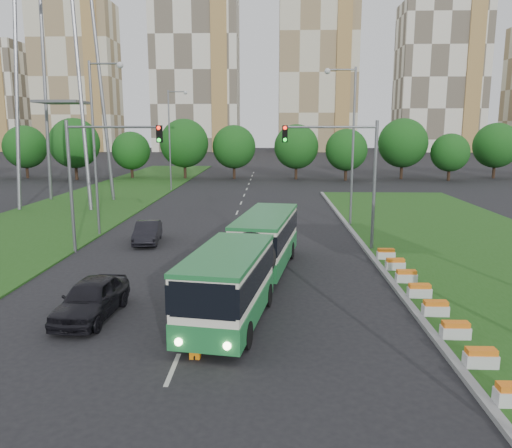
{
  "coord_description": "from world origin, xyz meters",
  "views": [
    {
      "loc": [
        0.09,
        -20.57,
        7.51
      ],
      "look_at": [
        -0.69,
        5.03,
        2.6
      ],
      "focal_mm": 35.0,
      "sensor_mm": 36.0,
      "label": 1
    }
  ],
  "objects_px": {
    "traffic_mast_left": "(96,165)",
    "car_left_far": "(148,232)",
    "car_left_near": "(91,298)",
    "pedestrian": "(176,325)",
    "shopping_trolley": "(195,350)",
    "articulated_bus": "(249,257)",
    "traffic_mast_median": "(348,165)"
  },
  "relations": [
    {
      "from": "traffic_mast_left",
      "to": "car_left_far",
      "type": "distance_m",
      "value": 5.82
    },
    {
      "from": "car_left_near",
      "to": "car_left_far",
      "type": "distance_m",
      "value": 13.42
    },
    {
      "from": "pedestrian",
      "to": "shopping_trolley",
      "type": "xyz_separation_m",
      "value": [
        0.76,
        -0.78,
        -0.52
      ]
    },
    {
      "from": "traffic_mast_left",
      "to": "articulated_bus",
      "type": "distance_m",
      "value": 12.28
    },
    {
      "from": "traffic_mast_median",
      "to": "traffic_mast_left",
      "type": "xyz_separation_m",
      "value": [
        -15.16,
        -1.0,
        0.0
      ]
    },
    {
      "from": "car_left_near",
      "to": "pedestrian",
      "type": "bearing_deg",
      "value": -31.0
    },
    {
      "from": "shopping_trolley",
      "to": "pedestrian",
      "type": "bearing_deg",
      "value": 135.73
    },
    {
      "from": "traffic_mast_median",
      "to": "traffic_mast_left",
      "type": "bearing_deg",
      "value": -176.23
    },
    {
      "from": "traffic_mast_median",
      "to": "articulated_bus",
      "type": "bearing_deg",
      "value": -125.92
    },
    {
      "from": "car_left_near",
      "to": "car_left_far",
      "type": "xyz_separation_m",
      "value": [
        -1.02,
        13.38,
        -0.09
      ]
    },
    {
      "from": "traffic_mast_median",
      "to": "car_left_near",
      "type": "distance_m",
      "value": 17.27
    },
    {
      "from": "traffic_mast_median",
      "to": "articulated_bus",
      "type": "height_order",
      "value": "traffic_mast_median"
    },
    {
      "from": "traffic_mast_median",
      "to": "car_left_far",
      "type": "bearing_deg",
      "value": 172.44
    },
    {
      "from": "car_left_far",
      "to": "shopping_trolley",
      "type": "bearing_deg",
      "value": -77.78
    },
    {
      "from": "articulated_bus",
      "to": "shopping_trolley",
      "type": "relative_size",
      "value": 26.52
    },
    {
      "from": "car_left_far",
      "to": "articulated_bus",
      "type": "bearing_deg",
      "value": -59.5
    },
    {
      "from": "pedestrian",
      "to": "car_left_far",
      "type": "bearing_deg",
      "value": -5.13
    },
    {
      "from": "traffic_mast_left",
      "to": "car_left_far",
      "type": "height_order",
      "value": "traffic_mast_left"
    },
    {
      "from": "car_left_near",
      "to": "car_left_far",
      "type": "bearing_deg",
      "value": 97.95
    },
    {
      "from": "traffic_mast_median",
      "to": "pedestrian",
      "type": "distance_m",
      "value": 17.06
    },
    {
      "from": "traffic_mast_left",
      "to": "pedestrian",
      "type": "bearing_deg",
      "value": -61.7
    },
    {
      "from": "traffic_mast_median",
      "to": "shopping_trolley",
      "type": "xyz_separation_m",
      "value": [
        -7.18,
        -15.17,
        -5.06
      ]
    },
    {
      "from": "traffic_mast_median",
      "to": "traffic_mast_left",
      "type": "distance_m",
      "value": 15.19
    },
    {
      "from": "articulated_bus",
      "to": "traffic_mast_left",
      "type": "bearing_deg",
      "value": 153.37
    },
    {
      "from": "articulated_bus",
      "to": "car_left_far",
      "type": "relative_size",
      "value": 3.64
    },
    {
      "from": "traffic_mast_median",
      "to": "car_left_far",
      "type": "relative_size",
      "value": 1.85
    },
    {
      "from": "car_left_near",
      "to": "shopping_trolley",
      "type": "relative_size",
      "value": 7.91
    },
    {
      "from": "car_left_far",
      "to": "shopping_trolley",
      "type": "xyz_separation_m",
      "value": [
        5.73,
        -16.89,
        -0.42
      ]
    },
    {
      "from": "traffic_mast_median",
      "to": "articulated_bus",
      "type": "distance_m",
      "value": 10.41
    },
    {
      "from": "articulated_bus",
      "to": "car_left_near",
      "type": "relative_size",
      "value": 3.35
    },
    {
      "from": "traffic_mast_left",
      "to": "car_left_near",
      "type": "relative_size",
      "value": 1.7
    },
    {
      "from": "traffic_mast_median",
      "to": "car_left_far",
      "type": "xyz_separation_m",
      "value": [
        -12.91,
        1.71,
        -4.64
      ]
    }
  ]
}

